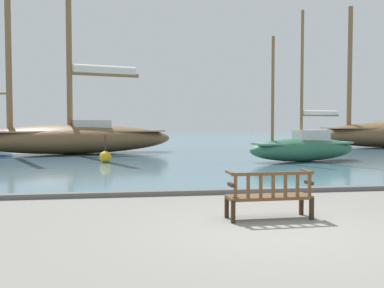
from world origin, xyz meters
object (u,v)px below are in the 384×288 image
(park_bench, at_px, (269,195))
(sailboat_nearest_starboard, at_px, (75,133))
(sailboat_distant_harbor, at_px, (304,147))
(channel_buoy, at_px, (105,157))

(park_bench, distance_m, sailboat_nearest_starboard, 18.49)
(sailboat_nearest_starboard, distance_m, sailboat_distant_harbor, 12.88)
(sailboat_nearest_starboard, bearing_deg, sailboat_distant_harbor, -31.04)
(park_bench, xyz_separation_m, sailboat_distant_harbor, (5.42, 10.97, 0.29))
(sailboat_nearest_starboard, relative_size, sailboat_distant_harbor, 2.14)
(park_bench, bearing_deg, channel_buoy, 107.31)
(channel_buoy, bearing_deg, sailboat_nearest_starboard, 108.35)
(park_bench, relative_size, channel_buoy, 1.33)
(sailboat_distant_harbor, distance_m, channel_buoy, 9.08)
(park_bench, distance_m, sailboat_distant_harbor, 12.24)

